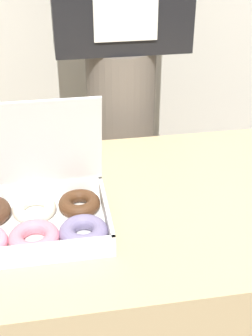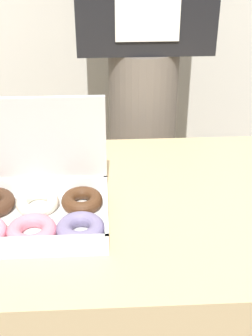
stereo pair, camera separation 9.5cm
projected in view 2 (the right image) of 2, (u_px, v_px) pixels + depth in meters
table at (116, 316)px, 1.26m from camera, size 1.11×0.63×0.75m
donut_box at (34, 206)px, 0.99m from camera, size 0.33×0.24×0.27m
person_customer at (144, 38)px, 1.43m from camera, size 0.41×0.23×1.78m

